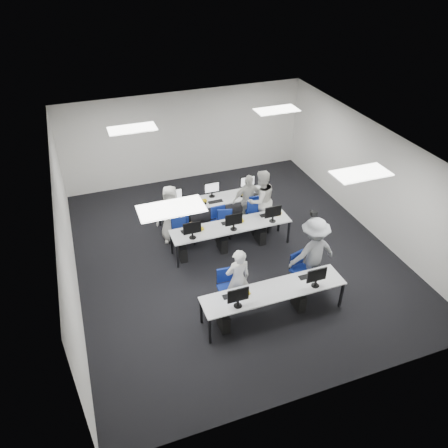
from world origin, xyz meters
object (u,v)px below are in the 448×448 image
object	(u,v)px
student_0	(238,279)
student_3	(248,200)
chair_4	(258,220)
student_2	(171,214)
chair_5	(180,232)
chair_7	(254,216)
chair_3	(220,228)
desk_mid	(231,227)
chair_1	(301,276)
chair_6	(224,224)
chair_0	(229,295)
desk_front	(274,292)
photographer	(313,252)
student_1	(261,200)
chair_2	(185,235)

from	to	relation	value
student_0	student_3	distance (m)	3.37
chair_4	student_2	bearing A→B (deg)	178.42
chair_5	chair_7	bearing A→B (deg)	12.00
chair_3	student_2	bearing A→B (deg)	164.47
student_0	student_3	bearing A→B (deg)	-119.52
desk_mid	chair_1	size ratio (longest dim) A/B	3.58
chair_6	chair_0	bearing A→B (deg)	-92.58
student_3	desk_front	bearing A→B (deg)	-105.22
desk_mid	photographer	xyz separation A→B (m)	(1.33, -1.90, 0.22)
student_0	photographer	size ratio (longest dim) A/B	0.88
chair_1	photographer	size ratio (longest dim) A/B	0.50
photographer	chair_4	bearing A→B (deg)	-85.18
desk_mid	student_2	distance (m)	1.65
chair_7	chair_3	bearing A→B (deg)	-154.94
desk_front	student_1	xyz separation A→B (m)	(1.14, 3.29, 0.20)
desk_mid	chair_3	world-z (taller)	chair_3
desk_mid	chair_2	world-z (taller)	chair_2
chair_0	chair_4	bearing A→B (deg)	57.28
chair_2	chair_4	world-z (taller)	chair_4
desk_mid	student_3	xyz separation A→B (m)	(0.86, 0.95, 0.11)
chair_4	student_1	distance (m)	0.60
chair_0	chair_6	bearing A→B (deg)	75.23
student_0	student_1	distance (m)	3.29
student_3	photographer	distance (m)	2.89
chair_3	chair_6	distance (m)	0.23
desk_mid	chair_3	distance (m)	0.73
student_1	photographer	bearing A→B (deg)	82.93
desk_front	chair_6	xyz separation A→B (m)	(0.08, 3.36, -0.41)
chair_1	chair_5	xyz separation A→B (m)	(-2.24, 2.76, -0.01)
desk_front	chair_0	world-z (taller)	chair_0
chair_4	desk_front	bearing A→B (deg)	-101.36
student_2	chair_3	bearing A→B (deg)	6.15
student_2	chair_1	bearing A→B (deg)	-29.98
student_2	chair_7	bearing A→B (deg)	17.24
chair_4	student_0	bearing A→B (deg)	-115.42
student_1	chair_3	bearing A→B (deg)	-6.88
chair_6	chair_4	bearing A→B (deg)	3.81
chair_4	student_0	world-z (taller)	student_0
photographer	student_3	bearing A→B (deg)	-82.63
desk_front	chair_2	world-z (taller)	chair_2
chair_3	photographer	distance (m)	2.94
student_3	photographer	world-z (taller)	photographer
chair_4	chair_6	distance (m)	0.98
chair_0	chair_4	xyz separation A→B (m)	(1.84, 2.55, 0.02)
chair_1	chair_6	world-z (taller)	chair_1
chair_1	student_1	bearing A→B (deg)	71.65
student_0	student_1	xyz separation A→B (m)	(1.77, 2.77, 0.10)
chair_0	desk_mid	bearing A→B (deg)	71.05
desk_mid	photographer	distance (m)	2.33
desk_mid	chair_4	size ratio (longest dim) A/B	3.27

